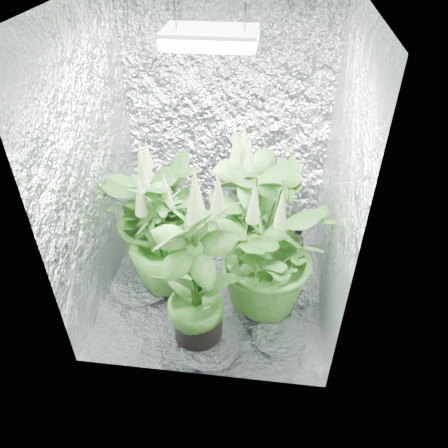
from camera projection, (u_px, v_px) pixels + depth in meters
ground at (215, 284)px, 3.40m from camera, size 1.60×1.60×0.00m
walls at (213, 173)px, 2.80m from camera, size 1.62×1.62×2.00m
ceiling at (210, 1)px, 2.19m from camera, size 1.60×1.60×0.01m
grow_lamp at (210, 37)px, 2.29m from camera, size 0.50×0.30×0.22m
plant_a at (159, 213)px, 3.29m from camera, size 1.16×1.16×1.06m
plant_b at (248, 212)px, 3.23m from camera, size 0.81×0.81×1.19m
plant_c at (274, 214)px, 3.41m from camera, size 0.52×0.52×0.93m
plant_d at (163, 237)px, 3.13m from camera, size 0.72×0.72×1.02m
plant_e at (263, 253)px, 2.92m from camera, size 1.06×1.06×1.07m
plant_f at (196, 276)px, 2.65m from camera, size 0.85×0.85×1.26m
circulation_fan at (292, 231)px, 3.67m from camera, size 0.20×0.33×0.39m
plant_label at (207, 312)px, 2.79m from camera, size 0.05×0.04×0.07m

